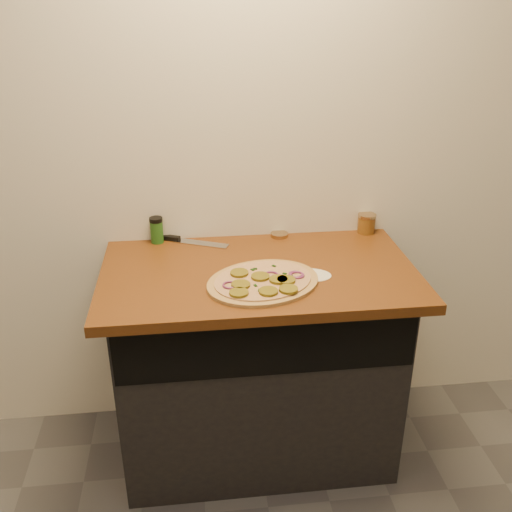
{
  "coord_description": "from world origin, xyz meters",
  "views": [
    {
      "loc": [
        -0.24,
        -0.51,
        1.87
      ],
      "look_at": [
        -0.01,
        1.43,
        0.95
      ],
      "focal_mm": 40.0,
      "sensor_mm": 36.0,
      "label": 1
    }
  ],
  "objects": [
    {
      "name": "chefs_knife",
      "position": [
        -0.29,
        1.71,
        0.91
      ],
      "size": [
        0.33,
        0.17,
        0.02
      ],
      "color": "#B7BAC1",
      "rests_on": "countertop"
    },
    {
      "name": "salsa_jar",
      "position": [
        0.51,
        1.72,
        0.94
      ],
      "size": [
        0.08,
        0.08,
        0.09
      ],
      "color": "#A71310",
      "rests_on": "countertop"
    },
    {
      "name": "flour_spill",
      "position": [
        0.19,
        1.34,
        0.9
      ],
      "size": [
        0.18,
        0.18,
        0.0
      ],
      "primitive_type": "cylinder",
      "rotation": [
        0.0,
        0.0,
        -0.19
      ],
      "color": "silver",
      "rests_on": "countertop"
    },
    {
      "name": "countertop",
      "position": [
        0.0,
        1.42,
        0.88
      ],
      "size": [
        1.2,
        0.7,
        0.04
      ],
      "primitive_type": "cube",
      "color": "#653013",
      "rests_on": "cabinet"
    },
    {
      "name": "pizza",
      "position": [
        0.0,
        1.29,
        0.91
      ],
      "size": [
        0.53,
        0.53,
        0.03
      ],
      "color": "tan",
      "rests_on": "countertop"
    },
    {
      "name": "mason_jar_lid",
      "position": [
        0.13,
        1.72,
        0.91
      ],
      "size": [
        0.1,
        0.1,
        0.02
      ],
      "primitive_type": "cylinder",
      "rotation": [
        0.0,
        0.0,
        0.35
      ],
      "color": "#A1845D",
      "rests_on": "countertop"
    },
    {
      "name": "cabinet",
      "position": [
        0.0,
        1.45,
        0.43
      ],
      "size": [
        1.1,
        0.6,
        0.86
      ],
      "primitive_type": "cube",
      "color": "black",
      "rests_on": "ground"
    },
    {
      "name": "spice_shaker",
      "position": [
        -0.39,
        1.72,
        0.96
      ],
      "size": [
        0.06,
        0.06,
        0.11
      ],
      "color": "#22581B",
      "rests_on": "countertop"
    },
    {
      "name": "room_shell",
      "position": [
        0.0,
        0.0,
        1.7
      ],
      "size": [
        4.02,
        3.52,
        2.71
      ],
      "color": "silver",
      "rests_on": "ground"
    }
  ]
}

